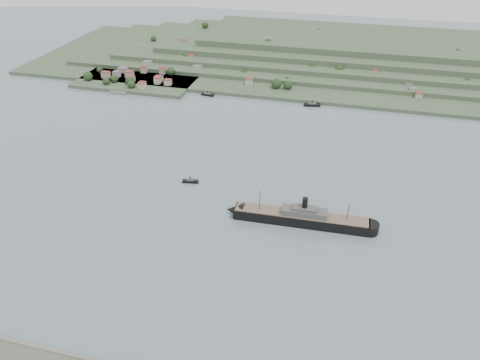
# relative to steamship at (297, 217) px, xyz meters

# --- Properties ---
(ground) EXTENTS (1400.00, 1400.00, 0.00)m
(ground) POSITION_rel_steamship_xyz_m (-46.15, 0.63, -5.03)
(ground) COLOR slate
(ground) RESTS_ON ground
(far_peninsula) EXTENTS (760.00, 309.00, 30.00)m
(far_peninsula) POSITION_rel_steamship_xyz_m (-18.24, 393.73, 6.85)
(far_peninsula) COLOR #3B5337
(far_peninsula) RESTS_ON ground
(steamship) EXTENTS (113.50, 17.02, 27.22)m
(steamship) POSITION_rel_steamship_xyz_m (0.00, 0.00, 0.00)
(steamship) COLOR black
(steamship) RESTS_ON ground
(tugboat) EXTENTS (14.05, 5.73, 6.14)m
(tugboat) POSITION_rel_steamship_xyz_m (-96.09, 33.25, -3.53)
(tugboat) COLOR black
(tugboat) RESTS_ON ground
(ferry_west) EXTENTS (16.40, 6.13, 6.00)m
(ferry_west) POSITION_rel_steamship_xyz_m (-143.31, 225.63, -3.58)
(ferry_west) COLOR black
(ferry_west) RESTS_ON ground
(ferry_east) EXTENTS (19.47, 8.25, 7.08)m
(ferry_east) POSITION_rel_steamship_xyz_m (-16.89, 225.63, -3.32)
(ferry_east) COLOR black
(ferry_east) RESTS_ON ground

